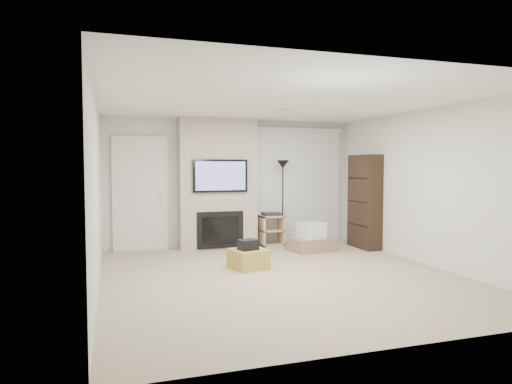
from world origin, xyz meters
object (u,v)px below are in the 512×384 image
object	(u,v)px
ottoman	(248,259)
av_stand	(271,228)
floor_lamp	(283,178)
box_stack	(311,240)
bookshelf	(365,202)

from	to	relation	value
ottoman	av_stand	distance (m)	2.11
ottoman	floor_lamp	distance (m)	2.48
floor_lamp	box_stack	size ratio (longest dim) A/B	1.93
floor_lamp	bookshelf	xyz separation A→B (m)	(1.40, -0.75, -0.44)
ottoman	bookshelf	xyz separation A→B (m)	(2.65, 1.02, 0.75)
bookshelf	box_stack	bearing A→B (deg)	178.50
av_stand	bookshelf	size ratio (longest dim) A/B	0.37
ottoman	av_stand	xyz separation A→B (m)	(1.03, 1.83, 0.20)
av_stand	bookshelf	bearing A→B (deg)	-26.54
ottoman	floor_lamp	bearing A→B (deg)	54.85
av_stand	box_stack	xyz separation A→B (m)	(0.52, -0.78, -0.14)
ottoman	box_stack	xyz separation A→B (m)	(1.55, 1.05, 0.05)
av_stand	box_stack	world-z (taller)	av_stand
ottoman	av_stand	world-z (taller)	av_stand
floor_lamp	av_stand	bearing A→B (deg)	165.81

